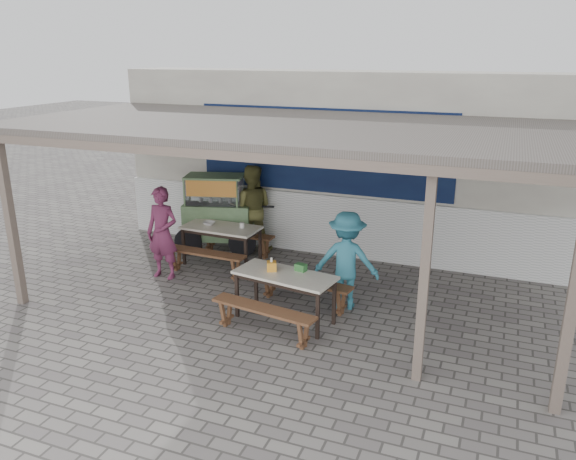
# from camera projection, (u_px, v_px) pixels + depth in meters

# --- Properties ---
(ground) EXTENTS (60.00, 60.00, 0.00)m
(ground) POSITION_uv_depth(u_px,v_px,m) (270.00, 316.00, 8.55)
(ground) COLOR slate
(ground) RESTS_ON ground
(back_wall) EXTENTS (9.00, 1.28, 3.50)m
(back_wall) POSITION_uv_depth(u_px,v_px,m) (340.00, 163.00, 11.20)
(back_wall) COLOR silver
(back_wall) RESTS_ON ground
(warung_roof) EXTENTS (9.00, 4.21, 2.81)m
(warung_roof) POSITION_uv_depth(u_px,v_px,m) (293.00, 130.00, 8.51)
(warung_roof) COLOR #5C534E
(warung_roof) RESTS_ON ground
(table_left) EXTENTS (1.45, 0.74, 0.75)m
(table_left) POSITION_uv_depth(u_px,v_px,m) (221.00, 231.00, 10.43)
(table_left) COLOR beige
(table_left) RESTS_ON ground
(bench_left_street) EXTENTS (1.54, 0.33, 0.45)m
(bench_left_street) POSITION_uv_depth(u_px,v_px,m) (205.00, 258.00, 10.01)
(bench_left_street) COLOR brown
(bench_left_street) RESTS_ON ground
(bench_left_wall) EXTENTS (1.54, 0.33, 0.45)m
(bench_left_wall) POSITION_uv_depth(u_px,v_px,m) (237.00, 238.00, 11.05)
(bench_left_wall) COLOR brown
(bench_left_wall) RESTS_ON ground
(table_right) EXTENTS (1.58, 0.87, 0.75)m
(table_right) POSITION_uv_depth(u_px,v_px,m) (285.00, 279.00, 8.23)
(table_right) COLOR beige
(table_right) RESTS_ON ground
(bench_right_street) EXTENTS (1.62, 0.53, 0.45)m
(bench_right_street) POSITION_uv_depth(u_px,v_px,m) (263.00, 314.00, 7.85)
(bench_right_street) COLOR brown
(bench_right_street) RESTS_ON ground
(bench_right_wall) EXTENTS (1.62, 0.53, 0.45)m
(bench_right_wall) POSITION_uv_depth(u_px,v_px,m) (304.00, 286.00, 8.81)
(bench_right_wall) COLOR brown
(bench_right_wall) RESTS_ON ground
(vendor_cart) EXTENTS (1.82, 1.11, 1.54)m
(vendor_cart) POSITION_uv_depth(u_px,v_px,m) (217.00, 210.00, 11.16)
(vendor_cart) COLOR #709664
(vendor_cart) RESTS_ON ground
(patron_street_side) EXTENTS (0.60, 0.39, 1.64)m
(patron_street_side) POSITION_uv_depth(u_px,v_px,m) (162.00, 233.00, 9.81)
(patron_street_side) COLOR #682646
(patron_street_side) RESTS_ON ground
(patron_wall_side) EXTENTS (1.00, 0.88, 1.75)m
(patron_wall_side) POSITION_uv_depth(u_px,v_px,m) (251.00, 209.00, 11.12)
(patron_wall_side) COLOR brown
(patron_wall_side) RESTS_ON ground
(patron_right_table) EXTENTS (1.07, 0.71, 1.56)m
(patron_right_table) POSITION_uv_depth(u_px,v_px,m) (347.00, 260.00, 8.65)
(patron_right_table) COLOR teal
(patron_right_table) RESTS_ON ground
(tissue_box) EXTENTS (0.18, 0.18, 0.14)m
(tissue_box) POSITION_uv_depth(u_px,v_px,m) (272.00, 266.00, 8.31)
(tissue_box) COLOR orange
(tissue_box) RESTS_ON table_right
(donation_box) EXTENTS (0.18, 0.14, 0.11)m
(donation_box) POSITION_uv_depth(u_px,v_px,m) (301.00, 267.00, 8.30)
(donation_box) COLOR #317034
(donation_box) RESTS_ON table_right
(condiment_jar) EXTENTS (0.09, 0.09, 0.10)m
(condiment_jar) POSITION_uv_depth(u_px,v_px,m) (242.00, 225.00, 10.32)
(condiment_jar) COLOR silver
(condiment_jar) RESTS_ON table_left
(condiment_bowl) EXTENTS (0.23, 0.23, 0.05)m
(condiment_bowl) POSITION_uv_depth(u_px,v_px,m) (209.00, 223.00, 10.51)
(condiment_bowl) COLOR white
(condiment_bowl) RESTS_ON table_left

